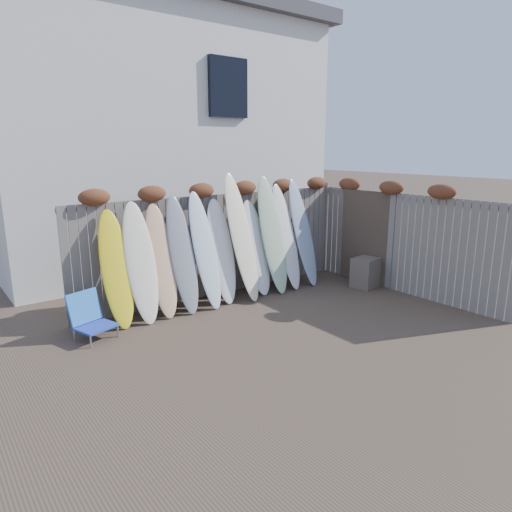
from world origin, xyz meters
TOP-DOWN VIEW (x-y plane):
  - ground at (0.00, 0.00)m, footprint 80.00×80.00m
  - back_fence at (0.06, 2.39)m, footprint 6.05×0.28m
  - right_fence at (2.99, 0.25)m, footprint 0.28×4.40m
  - house at (0.50, 6.50)m, footprint 8.50×5.50m
  - beach_chair at (-2.81, 1.75)m, footprint 0.69×0.71m
  - wooden_crate at (2.68, 0.90)m, footprint 0.61×0.53m
  - lattice_panel at (2.96, 1.11)m, footprint 0.21×1.33m
  - surfboard_0 at (-2.26, 2.00)m, footprint 0.53×0.71m
  - surfboard_1 at (-1.84, 1.97)m, footprint 0.56×0.75m
  - surfboard_2 at (-1.46, 2.00)m, footprint 0.54×0.73m
  - surfboard_3 at (-1.06, 1.96)m, footprint 0.48×0.74m
  - surfboard_4 at (-0.61, 1.94)m, footprint 0.51×0.78m
  - surfboard_5 at (-0.21, 2.00)m, footprint 0.56×0.74m
  - surfboard_6 at (0.20, 1.91)m, footprint 0.57×0.89m
  - surfboard_7 at (0.61, 2.00)m, footprint 0.53×0.67m
  - surfboard_8 at (0.98, 1.94)m, footprint 0.57×0.85m
  - surfboard_9 at (1.35, 1.94)m, footprint 0.52×0.78m
  - surfboard_10 at (1.81, 1.93)m, footprint 0.57×0.83m

SIDE VIEW (x-z plane):
  - ground at x=0.00m, z-range 0.00..0.00m
  - wooden_crate at x=2.68m, z-range 0.00..0.62m
  - beach_chair at x=-2.81m, z-range -0.03..0.69m
  - surfboard_7 at x=0.61m, z-range 0.00..1.87m
  - surfboard_0 at x=-2.26m, z-range 0.00..1.91m
  - surfboard_2 at x=-1.46m, z-range 0.00..1.95m
  - surfboard_5 at x=-0.21m, z-range 0.00..1.95m
  - lattice_panel at x=2.96m, z-range 0.00..2.00m
  - surfboard_1 at x=-1.84m, z-range 0.00..2.02m
  - surfboard_3 at x=-1.06m, z-range 0.00..2.07m
  - surfboard_4 at x=-0.61m, z-range 0.00..2.11m
  - surfboard_9 at x=1.35m, z-range 0.00..2.16m
  - surfboard_10 at x=1.81m, z-range 0.00..2.24m
  - right_fence at x=2.99m, z-range 0.02..2.26m
  - surfboard_8 at x=0.98m, z-range 0.00..2.34m
  - back_fence at x=0.06m, z-range 0.06..2.30m
  - surfboard_6 at x=0.20m, z-range 0.00..2.42m
  - house at x=0.50m, z-range 0.04..6.36m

